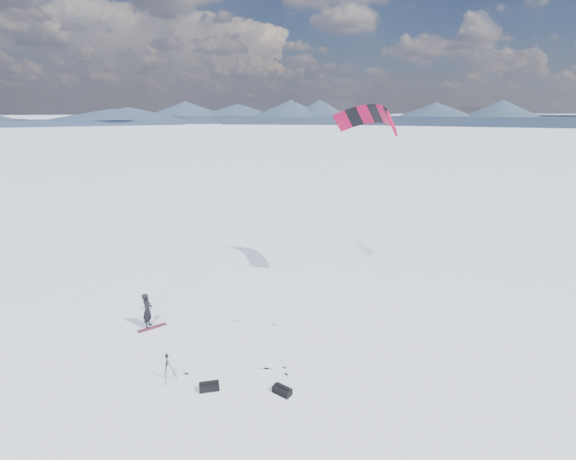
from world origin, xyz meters
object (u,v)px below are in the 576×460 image
object	(u,v)px
snowkiter	(149,327)
gear_bag_b	(282,390)
tripod	(167,364)
snowboard	(152,328)
gear_bag_a	(209,386)

from	to	relation	value
snowkiter	gear_bag_b	distance (m)	8.66
gear_bag_b	tripod	bearing A→B (deg)	-153.34
snowboard	tripod	size ratio (longest dim) A/B	1.20
tripod	gear_bag_a	distance (m)	1.97
snowboard	gear_bag_a	bearing A→B (deg)	-88.80
tripod	gear_bag_b	size ratio (longest dim) A/B	1.48
snowkiter	gear_bag_a	size ratio (longest dim) A/B	2.35
tripod	gear_bag_a	world-z (taller)	tripod
tripod	snowboard	bearing A→B (deg)	92.38
snowboard	gear_bag_b	world-z (taller)	gear_bag_b
snowboard	tripod	world-z (taller)	tripod
tripod	gear_bag_b	distance (m)	4.78
snowkiter	snowboard	size ratio (longest dim) A/B	1.27
gear_bag_a	snowkiter	bearing A→B (deg)	116.10
snowkiter	snowboard	world-z (taller)	snowkiter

